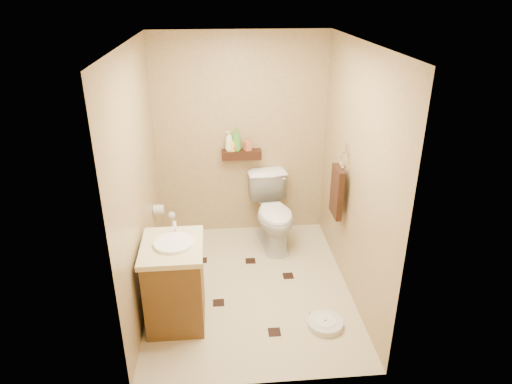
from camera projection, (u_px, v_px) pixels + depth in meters
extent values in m
plane|color=beige|center=(249.00, 287.00, 4.69)|extent=(2.50, 2.50, 0.00)
cube|color=tan|center=(241.00, 138.00, 5.32)|extent=(2.00, 0.04, 2.40)
cube|color=tan|center=(262.00, 251.00, 3.06)|extent=(2.00, 0.04, 2.40)
cube|color=tan|center=(138.00, 183.00, 4.11)|extent=(0.04, 2.50, 2.40)
cube|color=tan|center=(355.00, 176.00, 4.27)|extent=(0.04, 2.50, 2.40)
cube|color=white|center=(248.00, 43.00, 3.69)|extent=(2.00, 2.50, 0.02)
cube|color=#351A0E|center=(242.00, 154.00, 5.32)|extent=(0.46, 0.14, 0.10)
cube|color=black|center=(219.00, 303.00, 4.44)|extent=(0.11, 0.11, 0.01)
cube|color=black|center=(288.00, 276.00, 4.85)|extent=(0.11, 0.11, 0.01)
cube|color=black|center=(274.00, 332.00, 4.07)|extent=(0.11, 0.11, 0.01)
cube|color=black|center=(202.00, 260.00, 5.13)|extent=(0.11, 0.11, 0.01)
cube|color=black|center=(316.00, 317.00, 4.26)|extent=(0.11, 0.11, 0.01)
cube|color=black|center=(250.00, 261.00, 5.12)|extent=(0.11, 0.11, 0.01)
imported|color=white|center=(274.00, 213.00, 5.30)|extent=(0.56, 0.86, 0.83)
cube|color=brown|center=(175.00, 285.00, 4.10)|extent=(0.50, 0.61, 0.74)
cube|color=beige|center=(172.00, 247.00, 3.93)|extent=(0.54, 0.65, 0.05)
cylinder|color=white|center=(174.00, 244.00, 3.92)|extent=(0.34, 0.34, 0.05)
cylinder|color=silver|center=(175.00, 226.00, 4.09)|extent=(0.03, 0.03, 0.11)
cylinder|color=silver|center=(325.00, 324.00, 4.13)|extent=(0.35, 0.35, 0.06)
cylinder|color=white|center=(325.00, 321.00, 4.12)|extent=(0.19, 0.19, 0.01)
cylinder|color=#18625E|center=(174.00, 246.00, 5.29)|extent=(0.12, 0.12, 0.13)
cylinder|color=silver|center=(173.00, 228.00, 5.20)|extent=(0.02, 0.02, 0.36)
sphere|color=silver|center=(172.00, 215.00, 5.13)|extent=(0.08, 0.08, 0.08)
cube|color=silver|center=(348.00, 149.00, 4.42)|extent=(0.03, 0.06, 0.08)
torus|color=silver|center=(343.00, 160.00, 4.47)|extent=(0.02, 0.19, 0.19)
cube|color=#372110|center=(337.00, 192.00, 4.60)|extent=(0.06, 0.30, 0.52)
cylinder|color=silver|center=(159.00, 210.00, 4.95)|extent=(0.11, 0.11, 0.11)
cylinder|color=silver|center=(154.00, 205.00, 4.92)|extent=(0.04, 0.02, 0.02)
imported|color=white|center=(229.00, 141.00, 5.24)|extent=(0.11, 0.11, 0.23)
imported|color=yellow|center=(231.00, 143.00, 5.26)|extent=(0.09, 0.09, 0.18)
imported|color=#ED1B44|center=(236.00, 145.00, 5.27)|extent=(0.14, 0.14, 0.13)
imported|color=green|center=(236.00, 139.00, 5.24)|extent=(0.15, 0.15, 0.27)
imported|color=#CD6344|center=(248.00, 144.00, 5.27)|extent=(0.10, 0.10, 0.16)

